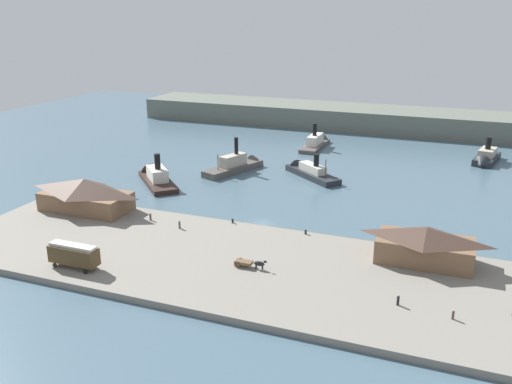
% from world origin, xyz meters
% --- Properties ---
extents(ground_plane, '(320.00, 320.00, 0.00)m').
position_xyz_m(ground_plane, '(0.00, 0.00, 0.00)').
color(ground_plane, '#476070').
extents(quay_promenade, '(110.00, 36.00, 1.20)m').
position_xyz_m(quay_promenade, '(0.00, -22.00, 0.60)').
color(quay_promenade, gray).
rests_on(quay_promenade, ground).
extents(seawall_edge, '(110.00, 0.80, 1.00)m').
position_xyz_m(seawall_edge, '(0.00, -3.60, 0.50)').
color(seawall_edge, '#666159').
rests_on(seawall_edge, ground).
extents(ferry_shed_east_terminal, '(20.54, 9.91, 7.44)m').
position_xyz_m(ferry_shed_east_terminal, '(-39.23, -9.50, 4.98)').
color(ferry_shed_east_terminal, brown).
rests_on(ferry_shed_east_terminal, quay_promenade).
extents(ferry_shed_customs_shed, '(17.23, 9.17, 6.62)m').
position_xyz_m(ferry_shed_customs_shed, '(35.07, -9.73, 4.56)').
color(ferry_shed_customs_shed, brown).
rests_on(ferry_shed_customs_shed, quay_promenade).
extents(street_tram, '(9.29, 2.92, 4.45)m').
position_xyz_m(street_tram, '(-22.52, -34.68, 3.79)').
color(street_tram, '#4C381E').
rests_on(street_tram, quay_promenade).
extents(horse_cart, '(5.97, 1.67, 1.87)m').
position_xyz_m(horse_cart, '(6.32, -23.52, 2.12)').
color(horse_cart, brown).
rests_on(horse_cart, quay_promenade).
extents(pedestrian_near_cart, '(0.39, 0.39, 1.57)m').
position_xyz_m(pedestrian_near_cart, '(40.88, -28.51, 1.92)').
color(pedestrian_near_cart, '#4C3D33').
rests_on(pedestrian_near_cart, quay_promenade).
extents(pedestrian_at_waters_edge, '(0.44, 0.44, 1.78)m').
position_xyz_m(pedestrian_at_waters_edge, '(32.74, -27.31, 2.01)').
color(pedestrian_at_waters_edge, '#232328').
rests_on(pedestrian_at_waters_edge, quay_promenade).
extents(pedestrian_near_east_shed, '(0.42, 0.42, 1.71)m').
position_xyz_m(pedestrian_near_east_shed, '(-22.23, -9.84, 1.98)').
color(pedestrian_near_east_shed, '#4C3D33').
rests_on(pedestrian_near_east_shed, quay_promenade).
extents(pedestrian_by_tram, '(0.44, 0.44, 1.77)m').
position_xyz_m(pedestrian_by_tram, '(-14.07, -11.71, 2.01)').
color(pedestrian_by_tram, '#3D4C42').
rests_on(pedestrian_by_tram, quay_promenade).
extents(mooring_post_west, '(0.44, 0.44, 0.90)m').
position_xyz_m(mooring_post_west, '(-4.94, -4.84, 1.65)').
color(mooring_post_west, black).
rests_on(mooring_post_west, quay_promenade).
extents(mooring_post_center_east, '(0.44, 0.44, 0.90)m').
position_xyz_m(mooring_post_center_east, '(11.43, -5.17, 1.65)').
color(mooring_post_center_east, black).
rests_on(mooring_post_center_east, quay_promenade).
extents(ferry_mid_harbor, '(12.50, 22.65, 11.36)m').
position_xyz_m(ferry_mid_harbor, '(-21.22, 37.02, 1.60)').
color(ferry_mid_harbor, '#514C47').
rests_on(ferry_mid_harbor, ground).
extents(ferry_moored_east, '(19.77, 20.32, 10.85)m').
position_xyz_m(ferry_moored_east, '(-38.26, 18.71, 1.42)').
color(ferry_moored_east, black).
rests_on(ferry_moored_east, ground).
extents(ferry_approaching_east, '(19.97, 17.67, 8.61)m').
position_xyz_m(ferry_approaching_east, '(-1.01, 39.23, 1.28)').
color(ferry_approaching_east, '#23282D').
rests_on(ferry_approaching_east, ground).
extents(ferry_outer_harbor, '(8.61, 17.42, 9.49)m').
position_xyz_m(ferry_outer_harbor, '(46.18, 71.33, 1.61)').
color(ferry_outer_harbor, '#23282D').
rests_on(ferry_outer_harbor, ground).
extents(ferry_departing_north, '(5.67, 21.86, 10.30)m').
position_xyz_m(ferry_departing_north, '(-7.74, 74.43, 1.40)').
color(ferry_departing_north, '#514C47').
rests_on(ferry_departing_north, ground).
extents(far_headland, '(180.00, 24.00, 8.00)m').
position_xyz_m(far_headland, '(0.00, 110.00, 4.00)').
color(far_headland, '#60665B').
rests_on(far_headland, ground).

